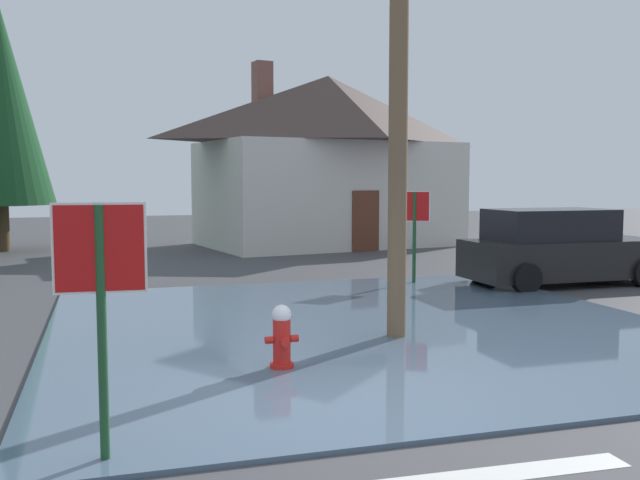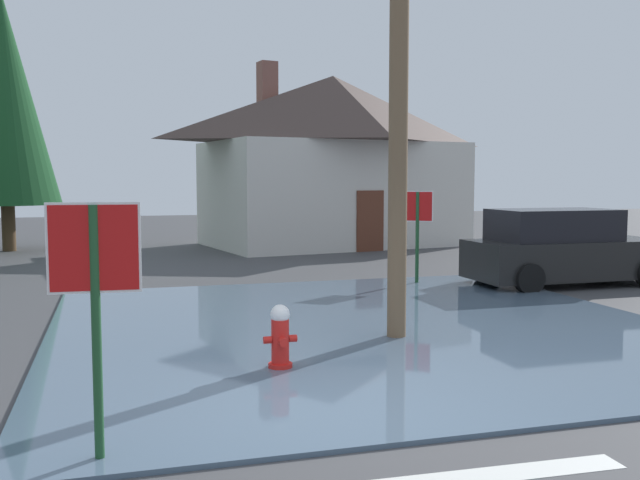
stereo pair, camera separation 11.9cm
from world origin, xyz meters
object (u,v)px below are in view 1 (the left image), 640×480
object	(u,v)px
house	(328,158)
parked_car	(559,249)
fire_hydrant	(282,339)
utility_pole	(399,18)
stop_sign_near	(101,279)
stop_sign_far	(415,219)

from	to	relation	value
house	parked_car	bearing A→B (deg)	-78.94
fire_hydrant	utility_pole	bearing A→B (deg)	30.71
utility_pole	parked_car	xyz separation A→B (m)	(5.63, 3.97, -3.88)
stop_sign_near	parked_car	distance (m)	12.39
stop_sign_far	parked_car	world-z (taller)	stop_sign_far
stop_sign_near	parked_car	size ratio (longest dim) A/B	0.49
utility_pole	parked_car	size ratio (longest dim) A/B	2.02
fire_hydrant	house	size ratio (longest dim) A/B	0.08
utility_pole	stop_sign_far	xyz separation A→B (m)	(2.52, 4.93, -3.19)
stop_sign_far	parked_car	xyz separation A→B (m)	(3.11, -0.96, -0.68)
stop_sign_near	house	distance (m)	19.88
stop_sign_far	house	distance (m)	9.94
stop_sign_near	fire_hydrant	size ratio (longest dim) A/B	2.63
fire_hydrant	parked_car	world-z (taller)	parked_car
house	parked_car	distance (m)	11.15
stop_sign_near	stop_sign_far	distance (m)	10.82
stop_sign_near	utility_pole	size ratio (longest dim) A/B	0.24
stop_sign_near	parked_car	xyz separation A→B (m)	(9.79, 7.56, -0.76)
house	parked_car	world-z (taller)	house
stop_sign_near	house	bearing A→B (deg)	67.16
fire_hydrant	utility_pole	distance (m)	4.90
utility_pole	stop_sign_near	bearing A→B (deg)	-139.20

